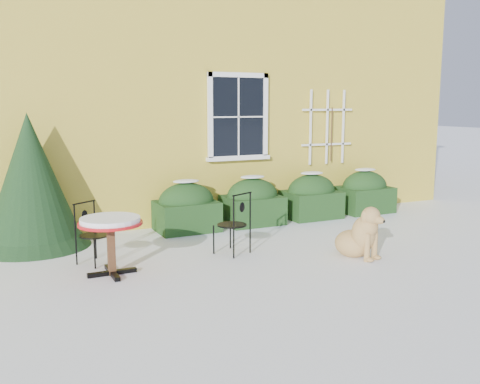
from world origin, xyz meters
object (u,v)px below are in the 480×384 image
bistro_table (110,227)px  patio_chair_far (93,233)px  evergreen_shrub (32,194)px  patio_chair_near (234,223)px  dog (360,236)px

bistro_table → patio_chair_far: size_ratio=0.96×
bistro_table → evergreen_shrub: bearing=112.1°
patio_chair_near → patio_chair_far: (-1.98, 0.42, -0.03)m
patio_chair_near → dog: size_ratio=1.04×
patio_chair_near → dog: bearing=122.7°
bistro_table → dog: bearing=-12.4°
evergreen_shrub → patio_chair_far: size_ratio=2.42×
patio_chair_far → patio_chair_near: bearing=-44.8°
patio_chair_near → dog: 1.85m
evergreen_shrub → dog: size_ratio=2.34×
patio_chair_near → patio_chair_far: patio_chair_near is taller
dog → evergreen_shrub: bearing=131.5°
bistro_table → dog: dog is taller
evergreen_shrub → patio_chair_near: size_ratio=2.24×
evergreen_shrub → bistro_table: (0.79, -1.94, -0.20)m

